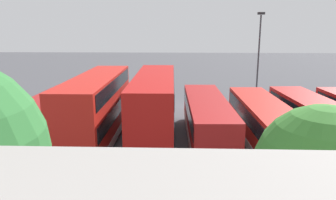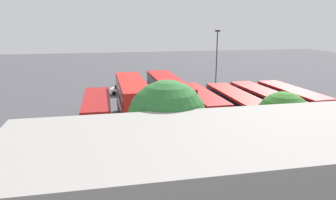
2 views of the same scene
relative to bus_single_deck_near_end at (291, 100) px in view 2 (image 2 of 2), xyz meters
name	(u,v)px [view 2 (image 2 of 2)]	position (x,y,z in m)	size (l,w,h in m)	color
ground_plane	(179,98)	(10.68, -10.19, -1.62)	(140.00, 140.00, 0.00)	#47474C
bus_single_deck_near_end	(291,100)	(0.00, 0.00, 0.00)	(3.01, 10.76, 2.95)	#B71411
bus_single_deck_second	(263,102)	(3.59, 0.16, 0.00)	(3.18, 11.48, 2.95)	#B71411
bus_single_deck_third	(234,105)	(7.10, 0.45, 0.00)	(2.81, 10.93, 2.95)	red
bus_single_deck_fourth	(200,104)	(10.66, -0.42, 0.00)	(2.92, 11.28, 2.95)	#A51919
bus_double_decker_fifth	(168,98)	(14.19, -0.40, 0.83)	(2.84, 11.95, 4.55)	#B71411
bus_double_decker_sixth	(132,101)	(17.98, 0.05, 0.83)	(2.76, 11.62, 4.55)	red
bus_single_deck_seventh	(97,111)	(21.49, -0.12, 0.00)	(2.62, 10.43, 2.95)	#A51919
car_hatchback_silver	(126,89)	(17.71, -13.99, -0.92)	(4.66, 2.59, 1.43)	silver
lamp_post_tall	(217,57)	(4.52, -12.29, 3.65)	(0.70, 0.30, 9.14)	#38383D
tree_leftmost	(167,120)	(17.33, 14.59, 3.38)	(4.36, 4.36, 7.20)	#4C3823
tree_midleft	(283,119)	(8.48, 11.75, 1.99)	(3.85, 3.85, 5.55)	#4C3823
depot_building_backdrop	(332,186)	(10.70, 19.49, 1.37)	(28.20, 6.79, 5.99)	#9E9993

